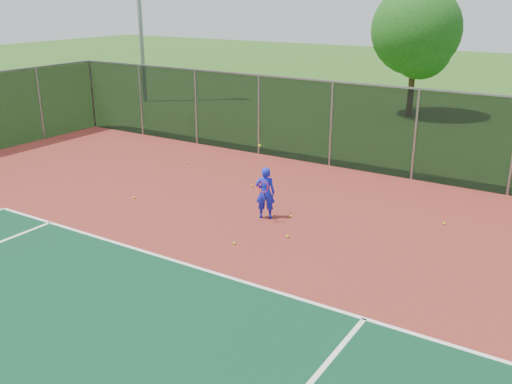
# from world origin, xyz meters

# --- Properties ---
(ground) EXTENTS (120.00, 120.00, 0.00)m
(ground) POSITION_xyz_m (0.00, 0.00, 0.00)
(ground) COLOR #265317
(ground) RESTS_ON ground
(court_apron) EXTENTS (30.00, 20.00, 0.02)m
(court_apron) POSITION_xyz_m (0.00, 2.00, 0.01)
(court_apron) COLOR maroon
(court_apron) RESTS_ON ground
(fence_back) EXTENTS (30.00, 0.06, 3.03)m
(fence_back) POSITION_xyz_m (0.00, 12.00, 1.56)
(fence_back) COLOR black
(fence_back) RESTS_ON court_apron
(tennis_player) EXTENTS (0.63, 0.69, 2.02)m
(tennis_player) POSITION_xyz_m (-2.30, 6.43, 0.75)
(tennis_player) COLOR #1720D8
(tennis_player) RESTS_ON court_apron
(practice_ball_0) EXTENTS (0.07, 0.07, 0.07)m
(practice_ball_0) POSITION_xyz_m (-1.11, 5.56, 0.06)
(practice_ball_0) COLOR #C7CE18
(practice_ball_0) RESTS_ON court_apron
(practice_ball_1) EXTENTS (0.07, 0.07, 0.07)m
(practice_ball_1) POSITION_xyz_m (-7.46, 9.43, 0.06)
(practice_ball_1) COLOR #C7CE18
(practice_ball_1) RESTS_ON court_apron
(practice_ball_2) EXTENTS (0.07, 0.07, 0.07)m
(practice_ball_2) POSITION_xyz_m (2.01, 8.57, 0.06)
(practice_ball_2) COLOR #C7CE18
(practice_ball_2) RESTS_ON court_apron
(practice_ball_3) EXTENTS (0.07, 0.07, 0.07)m
(practice_ball_3) POSITION_xyz_m (-2.01, 4.50, 0.06)
(practice_ball_3) COLOR #C7CE18
(practice_ball_3) RESTS_ON court_apron
(practice_ball_4) EXTENTS (0.07, 0.07, 0.07)m
(practice_ball_4) POSITION_xyz_m (-6.43, 5.64, 0.06)
(practice_ball_4) COLOR #C7CE18
(practice_ball_4) RESTS_ON court_apron
(practice_ball_5) EXTENTS (0.07, 0.07, 0.07)m
(practice_ball_5) POSITION_xyz_m (-1.72, 6.83, 0.06)
(practice_ball_5) COLOR #C7CE18
(practice_ball_5) RESTS_ON court_apron
(practice_ball_6) EXTENTS (0.07, 0.07, 0.07)m
(practice_ball_6) POSITION_xyz_m (-4.04, 8.47, 0.06)
(practice_ball_6) COLOR #C7CE18
(practice_ball_6) RESTS_ON court_apron
(tree_back_left) EXTENTS (4.35, 4.35, 6.39)m
(tree_back_left) POSITION_xyz_m (-3.36, 22.26, 4.01)
(tree_back_left) COLOR #3A2115
(tree_back_left) RESTS_ON ground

